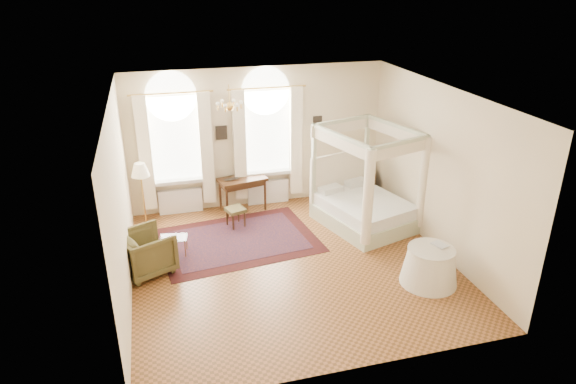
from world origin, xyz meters
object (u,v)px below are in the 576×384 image
canopy_bed (365,204)px  stool (236,211)px  nightstand (366,184)px  side_table (430,266)px  coffee_table (174,239)px  armchair (146,252)px  floor_lamp (140,173)px  writing_desk (242,183)px

canopy_bed → stool: (-2.78, 0.68, -0.14)m
nightstand → side_table: (-0.46, -3.98, 0.04)m
nightstand → coffee_table: 5.15m
canopy_bed → armchair: (-4.71, -0.74, -0.09)m
canopy_bed → coffee_table: (-4.18, -0.20, -0.18)m
canopy_bed → stool: size_ratio=5.02×
floor_lamp → side_table: 6.16m
canopy_bed → writing_desk: (-2.48, 1.47, 0.19)m
canopy_bed → coffee_table: 4.19m
nightstand → side_table: size_ratio=0.60×
nightstand → stool: bearing=-166.5°
nightstand → writing_desk: (-3.15, -0.05, 0.39)m
nightstand → floor_lamp: floor_lamp is taller
nightstand → floor_lamp: size_ratio=0.41×
stool → side_table: size_ratio=0.47×
side_table → coffee_table: bearing=152.7°
armchair → coffee_table: (0.52, 0.55, -0.09)m
writing_desk → nightstand: bearing=0.8°
armchair → writing_desk: bearing=-69.6°
stool → side_table: bearing=-46.4°
canopy_bed → stool: bearing=166.2°
writing_desk → coffee_table: 2.41m
nightstand → floor_lamp: (-5.39, -0.40, 0.99)m
armchair → nightstand: bearing=-91.6°
nightstand → side_table: 4.00m
canopy_bed → nightstand: canopy_bed is taller
nightstand → armchair: 5.84m
canopy_bed → side_table: size_ratio=2.35×
coffee_table → side_table: size_ratio=0.57×
canopy_bed → nightstand: bearing=65.8°
coffee_table → side_table: bearing=-27.3°
canopy_bed → floor_lamp: canopy_bed is taller
writing_desk → floor_lamp: (-2.23, -0.35, 0.60)m
writing_desk → side_table: 4.78m
nightstand → writing_desk: bearing=-179.2°
canopy_bed → writing_desk: size_ratio=2.04×
writing_desk → coffee_table: bearing=-135.8°
writing_desk → armchair: bearing=-135.3°
nightstand → canopy_bed: bearing=-114.2°
armchair → side_table: (4.92, -1.72, -0.07)m
stool → armchair: 2.39m
canopy_bed → coffee_table: bearing=-177.3°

